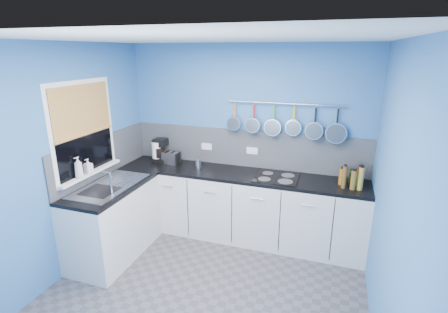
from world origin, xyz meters
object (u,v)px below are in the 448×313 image
Objects in this scene: soap_bottle_b at (88,166)px; canister at (198,163)px; coffee_maker at (160,150)px; soap_bottle_a at (79,167)px; toaster at (170,158)px; paper_towel at (157,152)px; hob at (276,178)px.

canister is at bearing 45.80° from soap_bottle_b.
coffee_maker is at bearing 173.73° from canister.
soap_bottle_a is at bearing -90.00° from soap_bottle_b.
paper_towel is at bearing -166.97° from toaster.
soap_bottle_b is at bearing -134.20° from canister.
soap_bottle_a reaches higher than toaster.
paper_towel is 0.05m from coffee_maker.
toaster is 0.47× the size of hob.
coffee_maker is 1.68m from hob.
canister is (0.44, -0.05, -0.02)m from toaster.
soap_bottle_b is at bearing -155.47° from hob.
canister is (0.95, 0.98, -0.18)m from soap_bottle_b.
soap_bottle_b is 1.07m from paper_towel.
hob is at bearing 4.69° from toaster.
soap_bottle_a is 0.15m from soap_bottle_b.
canister is (0.60, -0.07, -0.10)m from coffee_maker.
coffee_maker reaches higher than paper_towel.
coffee_maker is 0.62× the size of hob.
toaster is at bearing 173.42° from canister.
canister reaches higher than hob.
coffee_maker reaches higher than soap_bottle_b.
soap_bottle_b is 0.33× the size of hob.
hob is at bearing -4.84° from coffee_maker.
paper_towel is 1.17× the size of toaster.
canister is 1.07m from hob.
coffee_maker is at bearing 39.56° from paper_towel.
hob is (2.02, 0.92, -0.23)m from soap_bottle_b.
toaster is (0.51, 1.03, -0.16)m from soap_bottle_b.
canister is at bearing -6.88° from coffee_maker.
soap_bottle_a is 1.21m from paper_towel.
soap_bottle_b is 1.10m from coffee_maker.
paper_towel is 0.21m from toaster.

